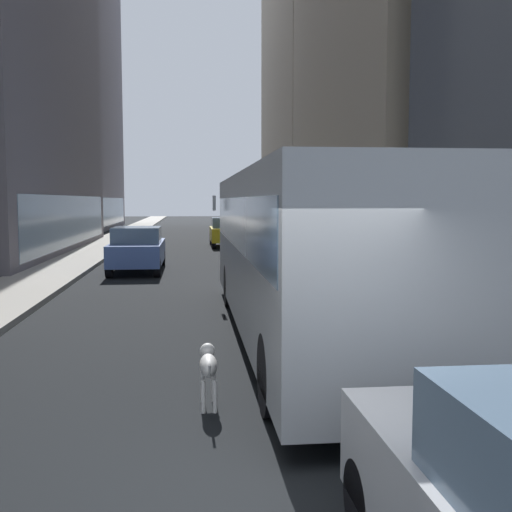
{
  "coord_description": "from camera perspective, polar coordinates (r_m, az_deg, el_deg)",
  "views": [
    {
      "loc": [
        -0.9,
        -4.77,
        2.57
      ],
      "look_at": [
        0.48,
        7.96,
        1.4
      ],
      "focal_mm": 42.75,
      "sensor_mm": 36.0,
      "label": 1
    }
  ],
  "objects": [
    {
      "name": "building_right_far",
      "position": [
        56.87,
        7.29,
        17.18
      ],
      "size": [
        10.66,
        19.47,
        28.79
      ],
      "color": "#A0937F",
      "rests_on": "ground"
    },
    {
      "name": "ground_plane",
      "position": [
        39.87,
        -4.88,
        1.51
      ],
      "size": [
        120.0,
        120.0,
        0.0
      ],
      "primitive_type": "plane",
      "color": "black"
    },
    {
      "name": "sidewalk_left",
      "position": [
        40.14,
        -13.04,
        1.53
      ],
      "size": [
        2.4,
        110.0,
        0.15
      ],
      "primitive_type": "cube",
      "color": "#ADA89E",
      "rests_on": "ground"
    },
    {
      "name": "transit_bus",
      "position": [
        11.4,
        4.44,
        1.22
      ],
      "size": [
        2.78,
        11.53,
        3.05
      ],
      "color": "#999EA3",
      "rests_on": "ground"
    },
    {
      "name": "dalmatian_dog",
      "position": [
        7.76,
        -4.49,
        -10.17
      ],
      "size": [
        0.22,
        0.96,
        0.72
      ],
      "color": "white",
      "rests_on": "ground"
    },
    {
      "name": "sidewalk_right",
      "position": [
        40.39,
        3.23,
        1.68
      ],
      "size": [
        2.4,
        110.0,
        0.15
      ],
      "primitive_type": "cube",
      "color": "#ADA89E",
      "rests_on": "ground"
    },
    {
      "name": "building_left_far",
      "position": [
        56.53,
        -17.91,
        14.68
      ],
      "size": [
        8.14,
        23.27,
        24.21
      ],
      "color": "slate",
      "rests_on": "ground"
    },
    {
      "name": "car_yellow_taxi",
      "position": [
        33.92,
        -2.63,
        2.27
      ],
      "size": [
        1.94,
        3.92,
        1.62
      ],
      "color": "yellow",
      "rests_on": "ground"
    },
    {
      "name": "car_blue_hatchback",
      "position": [
        22.46,
        -11.02,
        0.67
      ],
      "size": [
        1.8,
        4.58,
        1.62
      ],
      "color": "#4C6BB7",
      "rests_on": "ground"
    }
  ]
}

